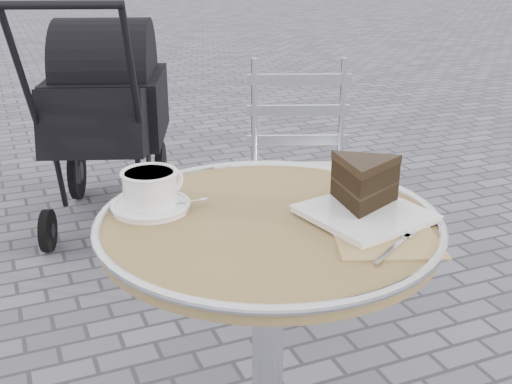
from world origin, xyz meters
name	(u,v)px	position (x,y,z in m)	size (l,w,h in m)	color
cafe_table	(268,288)	(0.00, 0.00, 0.57)	(0.72, 0.72, 0.74)	silver
cappuccino_set	(151,192)	(-0.21, 0.15, 0.77)	(0.19, 0.16, 0.08)	white
cake_plate_set	(365,189)	(0.19, -0.05, 0.79)	(0.27, 0.35, 0.12)	tan
bistro_chair	(299,151)	(0.54, 0.93, 0.54)	(0.50, 0.50, 0.87)	silver
baby_stroller	(106,120)	(-0.02, 1.85, 0.48)	(0.78, 1.13, 1.08)	black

